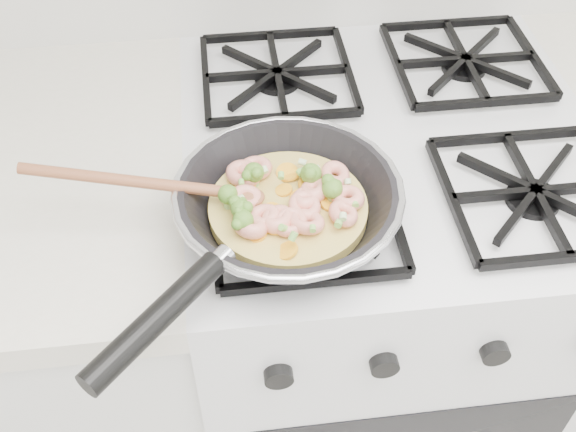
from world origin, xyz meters
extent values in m
cube|color=white|center=(0.00, 1.70, 0.45)|extent=(0.60, 0.60, 0.90)
cube|color=black|center=(0.00, 1.70, 0.91)|extent=(0.56, 0.56, 0.02)
torus|color=silver|center=(-0.17, 1.53, 0.97)|extent=(0.27, 0.27, 0.01)
cylinder|color=black|center=(-0.32, 1.37, 0.97)|extent=(0.14, 0.15, 0.03)
cylinder|color=#D3BC5B|center=(-0.17, 1.53, 0.94)|extent=(0.19, 0.19, 0.02)
ellipsoid|color=#945636|center=(-0.22, 1.54, 0.96)|extent=(0.05, 0.04, 0.01)
cylinder|color=#945636|center=(-0.35, 1.56, 0.99)|extent=(0.25, 0.05, 0.05)
torus|color=#EAA18A|center=(-0.17, 1.50, 0.96)|extent=(0.06, 0.06, 0.02)
torus|color=#EAA18A|center=(-0.15, 1.52, 0.96)|extent=(0.05, 0.05, 0.02)
torus|color=#EAA18A|center=(-0.22, 1.58, 0.96)|extent=(0.07, 0.07, 0.02)
torus|color=#EAA18A|center=(-0.21, 1.59, 0.96)|extent=(0.05, 0.05, 0.02)
torus|color=#EAA18A|center=(-0.19, 1.50, 0.96)|extent=(0.06, 0.06, 0.02)
torus|color=#EAA18A|center=(-0.11, 1.50, 0.96)|extent=(0.05, 0.05, 0.03)
torus|color=#EAA18A|center=(-0.20, 1.51, 0.96)|extent=(0.05, 0.05, 0.02)
torus|color=#EAA18A|center=(-0.11, 1.57, 0.96)|extent=(0.05, 0.05, 0.02)
torus|color=#EAA18A|center=(-0.22, 1.50, 0.96)|extent=(0.06, 0.06, 0.03)
torus|color=#EAA18A|center=(-0.10, 1.53, 0.96)|extent=(0.06, 0.06, 0.02)
torus|color=#EAA18A|center=(-0.15, 1.53, 0.96)|extent=(0.05, 0.05, 0.02)
torus|color=#EAA18A|center=(-0.22, 1.54, 0.96)|extent=(0.05, 0.05, 0.03)
torus|color=#EAA18A|center=(-0.14, 1.54, 0.96)|extent=(0.06, 0.06, 0.03)
torus|color=#EAA18A|center=(-0.16, 1.49, 0.96)|extent=(0.06, 0.06, 0.02)
ellipsoid|color=#5E922F|center=(-0.21, 1.57, 0.97)|extent=(0.03, 0.03, 0.02)
ellipsoid|color=#5E922F|center=(-0.12, 1.53, 0.97)|extent=(0.03, 0.03, 0.03)
ellipsoid|color=#5E922F|center=(-0.14, 1.56, 0.97)|extent=(0.03, 0.03, 0.03)
ellipsoid|color=#5E922F|center=(-0.23, 1.50, 0.97)|extent=(0.03, 0.03, 0.02)
ellipsoid|color=#5E922F|center=(-0.24, 1.54, 0.97)|extent=(0.03, 0.03, 0.02)
ellipsoid|color=#5E922F|center=(-0.23, 1.51, 0.97)|extent=(0.03, 0.03, 0.02)
cylinder|color=#FFAD20|center=(-0.22, 1.57, 0.95)|extent=(0.04, 0.04, 0.01)
cylinder|color=#FFAD20|center=(-0.17, 1.56, 0.95)|extent=(0.03, 0.03, 0.01)
cylinder|color=#FFAD20|center=(-0.15, 1.55, 0.95)|extent=(0.03, 0.03, 0.01)
cylinder|color=#FFAD20|center=(-0.14, 1.56, 0.95)|extent=(0.03, 0.03, 0.01)
cylinder|color=#FFAD20|center=(-0.19, 1.52, 0.95)|extent=(0.03, 0.03, 0.01)
cylinder|color=#FFAD20|center=(-0.16, 1.58, 0.95)|extent=(0.03, 0.03, 0.01)
cylinder|color=#FFAD20|center=(-0.19, 1.50, 0.95)|extent=(0.04, 0.04, 0.00)
cylinder|color=#FFAD20|center=(-0.21, 1.49, 0.95)|extent=(0.03, 0.03, 0.01)
cylinder|color=#FFAD20|center=(-0.11, 1.50, 0.95)|extent=(0.03, 0.03, 0.01)
cylinder|color=#FFAD20|center=(-0.16, 1.54, 0.95)|extent=(0.03, 0.03, 0.01)
cylinder|color=#FFAD20|center=(-0.17, 1.59, 0.95)|extent=(0.03, 0.03, 0.01)
cylinder|color=#FFAD20|center=(-0.18, 1.46, 0.95)|extent=(0.03, 0.03, 0.01)
cylinder|color=#FFAD20|center=(-0.12, 1.53, 0.95)|extent=(0.03, 0.03, 0.01)
cylinder|color=beige|center=(-0.19, 1.58, 0.97)|extent=(0.01, 0.01, 0.01)
cylinder|color=#83C950|center=(-0.18, 1.48, 0.97)|extent=(0.01, 0.01, 0.01)
cylinder|color=beige|center=(-0.23, 1.53, 0.97)|extent=(0.01, 0.01, 0.01)
cylinder|color=beige|center=(-0.25, 1.54, 0.97)|extent=(0.01, 0.01, 0.01)
cylinder|color=#83C950|center=(-0.18, 1.56, 0.97)|extent=(0.01, 0.01, 0.01)
cylinder|color=#83C950|center=(-0.15, 1.57, 0.97)|extent=(0.01, 0.01, 0.01)
cylinder|color=#83C950|center=(-0.12, 1.48, 0.97)|extent=(0.01, 0.01, 0.01)
cylinder|color=#83C950|center=(-0.15, 1.57, 0.97)|extent=(0.01, 0.01, 0.01)
cylinder|color=beige|center=(-0.10, 1.55, 0.97)|extent=(0.01, 0.01, 0.01)
cylinder|color=beige|center=(-0.11, 1.54, 0.96)|extent=(0.01, 0.01, 0.01)
cylinder|color=beige|center=(-0.13, 1.57, 0.97)|extent=(0.01, 0.01, 0.01)
cylinder|color=#83C950|center=(-0.24, 1.53, 0.97)|extent=(0.01, 0.01, 0.01)
cylinder|color=#83C950|center=(-0.17, 1.46, 0.97)|extent=(0.01, 0.01, 0.01)
cylinder|color=#83C950|center=(-0.22, 1.56, 0.97)|extent=(0.01, 0.01, 0.01)
cylinder|color=beige|center=(-0.15, 1.59, 0.97)|extent=(0.01, 0.01, 0.01)
cylinder|color=beige|center=(-0.12, 1.49, 0.96)|extent=(0.01, 0.01, 0.01)
cylinder|color=#83C950|center=(-0.10, 1.51, 0.97)|extent=(0.01, 0.01, 0.01)
cylinder|color=beige|center=(-0.11, 1.49, 0.97)|extent=(0.01, 0.01, 0.01)
cylinder|color=#83C950|center=(-0.15, 1.47, 0.97)|extent=(0.01, 0.01, 0.01)
camera|label=1|loc=(-0.24, 0.97, 1.53)|focal=42.58mm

